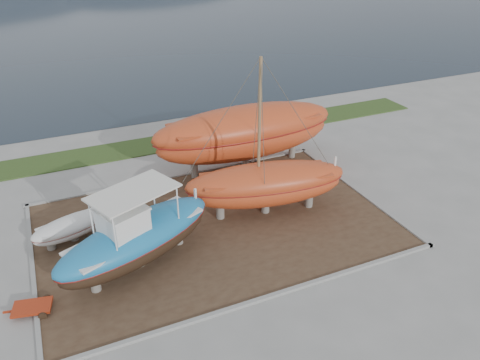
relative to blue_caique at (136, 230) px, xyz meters
name	(u,v)px	position (x,y,z in m)	size (l,w,h in m)	color
ground	(247,270)	(4.44, -2.31, -2.03)	(140.00, 140.00, 0.00)	gray
dirt_patch	(215,225)	(4.44, 1.69, -2.00)	(18.00, 12.00, 0.06)	#422D1E
curb_frame	(215,224)	(4.44, 1.69, -1.96)	(18.60, 12.60, 0.15)	gray
grass_strip	(158,144)	(4.44, 13.19, -1.99)	(44.00, 3.00, 0.08)	#284219
sea	(71,22)	(4.44, 67.69, -2.03)	(260.00, 100.00, 0.04)	#16222D
blue_caique	(136,230)	(0.00, 0.00, 0.00)	(8.19, 2.56, 3.94)	#1C77B2
white_dinghy	(73,229)	(-2.58, 3.39, -1.36)	(4.10, 1.54, 1.23)	white
orange_sailboat	(268,140)	(7.47, 1.75, 2.35)	(8.86, 2.61, 8.65)	#B53F1B
orange_bare_hull	(245,138)	(8.76, 7.27, 0.04)	(12.27, 3.68, 4.02)	#B53F1B
red_trailer	(33,309)	(-4.78, -1.16, -1.87)	(2.30, 1.15, 0.33)	#AB2E13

